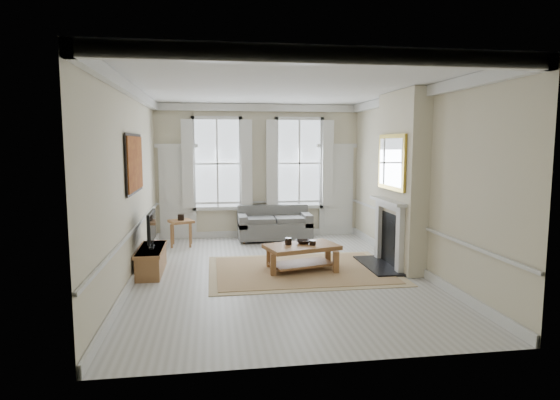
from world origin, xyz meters
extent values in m
plane|color=#B7B5AD|center=(0.00, 0.00, 0.00)|extent=(7.20, 7.20, 0.00)
plane|color=white|center=(0.00, 0.00, 3.40)|extent=(7.20, 7.20, 0.00)
plane|color=beige|center=(0.00, 3.60, 1.70)|extent=(5.20, 0.00, 5.20)
plane|color=beige|center=(-2.60, 0.00, 1.70)|extent=(0.00, 7.20, 7.20)
plane|color=beige|center=(2.60, 0.00, 1.70)|extent=(0.00, 7.20, 7.20)
cube|color=silver|center=(-2.05, 3.56, 1.15)|extent=(0.90, 0.08, 2.30)
cube|color=silver|center=(2.05, 3.56, 1.15)|extent=(0.90, 0.08, 2.30)
cube|color=#AA5D1D|center=(-2.56, 0.30, 2.05)|extent=(0.05, 1.66, 1.06)
cube|color=beige|center=(2.43, 0.20, 1.70)|extent=(0.35, 1.70, 3.38)
cube|color=black|center=(2.00, 0.20, 0.03)|extent=(0.55, 1.50, 0.05)
cube|color=silver|center=(2.20, -0.35, 0.57)|extent=(0.10, 0.18, 1.15)
cube|color=silver|center=(2.20, 0.75, 0.57)|extent=(0.10, 0.18, 1.15)
cube|color=silver|center=(2.15, 0.20, 1.30)|extent=(0.20, 1.45, 0.06)
cube|color=black|center=(2.25, 0.20, 0.55)|extent=(0.02, 0.92, 1.00)
cube|color=gold|center=(2.21, 0.20, 2.05)|extent=(0.06, 1.26, 1.06)
cube|color=slate|center=(0.34, 3.05, 0.26)|extent=(1.80, 0.88, 0.41)
cube|color=slate|center=(0.34, 3.39, 0.63)|extent=(1.80, 0.20, 0.44)
cube|color=slate|center=(-0.47, 3.05, 0.51)|extent=(0.20, 0.88, 0.30)
cube|color=slate|center=(1.14, 3.05, 0.51)|extent=(0.20, 0.88, 0.30)
cylinder|color=brown|center=(-0.45, 2.73, 0.04)|extent=(0.06, 0.06, 0.08)
cylinder|color=brown|center=(1.12, 3.37, 0.04)|extent=(0.06, 0.06, 0.08)
cube|color=brown|center=(-1.93, 2.72, 0.58)|extent=(0.66, 0.66, 0.06)
cube|color=brown|center=(-2.13, 2.52, 0.28)|extent=(0.05, 0.05, 0.55)
cube|color=brown|center=(-1.73, 2.52, 0.28)|extent=(0.05, 0.05, 0.55)
cube|color=brown|center=(-2.13, 2.92, 0.28)|extent=(0.05, 0.05, 0.55)
cube|color=brown|center=(-1.73, 2.92, 0.28)|extent=(0.05, 0.05, 0.55)
cube|color=tan|center=(0.47, 0.16, 0.01)|extent=(3.50, 2.60, 0.02)
cube|color=brown|center=(0.47, 0.16, 0.46)|extent=(1.49, 1.09, 0.08)
cube|color=brown|center=(-0.10, -0.13, 0.21)|extent=(0.10, 0.10, 0.42)
cube|color=brown|center=(1.03, -0.13, 0.21)|extent=(0.10, 0.10, 0.42)
cube|color=brown|center=(-0.10, 0.45, 0.21)|extent=(0.10, 0.10, 0.42)
cube|color=brown|center=(1.03, 0.45, 0.21)|extent=(0.10, 0.10, 0.42)
cylinder|color=black|center=(0.22, 0.21, 0.56)|extent=(0.13, 0.13, 0.13)
cylinder|color=black|center=(0.67, 0.11, 0.54)|extent=(0.12, 0.12, 0.09)
imported|color=black|center=(0.52, 0.26, 0.53)|extent=(0.29, 0.29, 0.07)
cube|color=brown|center=(-2.34, 0.43, 0.24)|extent=(0.43, 1.33, 0.47)
cube|color=black|center=(-2.32, 0.43, 0.49)|extent=(0.08, 0.30, 0.03)
cube|color=black|center=(-2.32, 0.43, 0.88)|extent=(0.05, 0.90, 0.55)
cube|color=black|center=(-2.29, 0.43, 0.88)|extent=(0.01, 0.83, 0.49)
camera|label=1|loc=(-1.21, -8.36, 2.40)|focal=30.00mm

